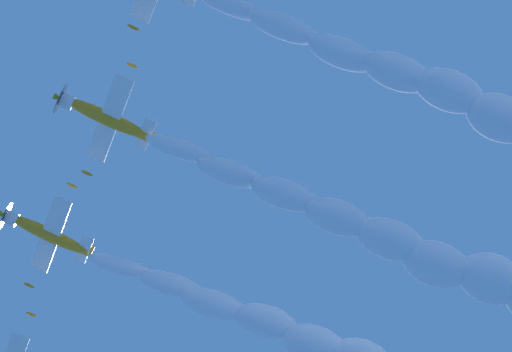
# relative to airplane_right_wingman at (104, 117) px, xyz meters

# --- Properties ---
(airplane_right_wingman) EXTENTS (7.21, 7.48, 3.91)m
(airplane_right_wingman) POSITION_rel_airplane_right_wingman_xyz_m (0.00, 0.00, 0.00)
(airplane_right_wingman) COLOR orange
(airplane_outer_left) EXTENTS (7.24, 7.49, 3.84)m
(airplane_outer_left) POSITION_rel_airplane_right_wingman_xyz_m (7.92, 8.50, 1.54)
(airplane_outer_left) COLOR orange
(smoke_trail_right_wingman) EXTENTS (31.40, 34.90, 7.77)m
(smoke_trail_right_wingman) POSITION_rel_airplane_right_wingman_xyz_m (21.70, -24.58, -3.51)
(smoke_trail_right_wingman) COLOR white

